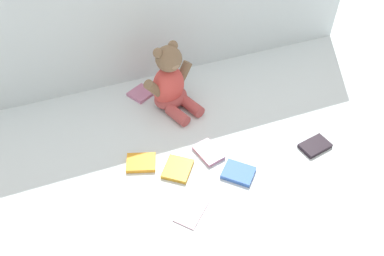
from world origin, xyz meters
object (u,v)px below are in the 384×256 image
(book_case_2, at_px, (178,169))
(book_case_0, at_px, (141,163))
(book_case_6, at_px, (238,173))
(book_case_3, at_px, (141,93))
(book_case_5, at_px, (315,146))
(book_case_4, at_px, (208,152))
(teddy_bear, at_px, (170,84))
(book_case_1, at_px, (191,211))

(book_case_2, bearing_deg, book_case_0, 4.39)
(book_case_2, distance_m, book_case_6, 0.22)
(book_case_3, distance_m, book_case_5, 0.76)
(book_case_4, bearing_deg, book_case_0, -22.96)
(book_case_2, bearing_deg, teddy_bear, -67.45)
(book_case_1, relative_size, book_case_2, 1.15)
(book_case_4, bearing_deg, book_case_1, 41.65)
(book_case_2, distance_m, book_case_4, 0.14)
(book_case_2, relative_size, book_case_4, 0.95)
(book_case_2, height_order, book_case_4, same)
(book_case_5, bearing_deg, book_case_3, 34.46)
(book_case_6, bearing_deg, book_case_0, -74.57)
(book_case_0, bearing_deg, book_case_2, 75.18)
(teddy_bear, bearing_deg, book_case_2, -125.98)
(book_case_1, relative_size, book_case_5, 1.09)
(book_case_4, height_order, book_case_6, same)
(book_case_1, xyz_separation_m, book_case_3, (0.00, 0.64, 0.00))
(book_case_0, xyz_separation_m, book_case_6, (0.32, -0.17, 0.00))
(book_case_1, distance_m, book_case_6, 0.23)
(book_case_3, bearing_deg, book_case_6, 171.84)
(teddy_bear, distance_m, book_case_3, 0.18)
(book_case_3, bearing_deg, book_case_0, 135.33)
(book_case_1, height_order, book_case_4, book_case_4)
(teddy_bear, bearing_deg, book_case_4, -103.58)
(book_case_4, relative_size, book_case_5, 1.00)
(book_case_1, height_order, book_case_5, book_case_5)
(book_case_3, relative_size, book_case_5, 0.82)
(book_case_6, bearing_deg, book_case_5, 136.26)
(teddy_bear, xyz_separation_m, book_case_3, (-0.10, 0.10, -0.10))
(teddy_bear, distance_m, book_case_4, 0.34)
(book_case_0, bearing_deg, book_case_1, 39.74)
(book_case_4, distance_m, book_case_6, 0.14)
(book_case_0, height_order, book_case_2, same)
(teddy_bear, xyz_separation_m, book_case_2, (-0.09, -0.35, -0.10))
(book_case_0, bearing_deg, book_case_4, 98.48)
(book_case_1, xyz_separation_m, book_case_4, (0.15, 0.22, 0.00))
(book_case_0, height_order, book_case_6, same)
(book_case_0, xyz_separation_m, book_case_4, (0.25, -0.04, -0.00))
(book_case_5, bearing_deg, book_case_1, 89.53)
(book_case_2, height_order, book_case_3, book_case_2)
(teddy_bear, bearing_deg, book_case_3, 113.20)
(book_case_2, distance_m, book_case_3, 0.46)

